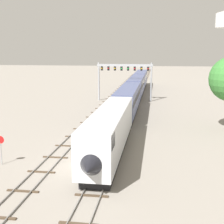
{
  "coord_description": "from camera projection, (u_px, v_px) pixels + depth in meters",
  "views": [
    {
      "loc": [
        6.67,
        -27.65,
        10.87
      ],
      "look_at": [
        1.0,
        12.0,
        3.0
      ],
      "focal_mm": 50.22,
      "sensor_mm": 36.0,
      "label": 1
    }
  ],
  "objects": [
    {
      "name": "passenger_train",
      "position": [
        133.0,
        92.0,
        63.26
      ],
      "size": [
        3.04,
        83.17,
        4.8
      ],
      "color": "silver",
      "rests_on": "ground"
    },
    {
      "name": "track_near",
      "position": [
        110.0,
        100.0,
        69.21
      ],
      "size": [
        2.6,
        160.0,
        0.16
      ],
      "color": "slate",
      "rests_on": "ground"
    },
    {
      "name": "signal_gantry",
      "position": [
        125.0,
        72.0,
        67.84
      ],
      "size": [
        12.1,
        0.49,
        8.36
      ],
      "color": "#999BA0",
      "rests_on": "ground"
    },
    {
      "name": "stop_sign",
      "position": [
        1.0,
        146.0,
        30.03
      ],
      "size": [
        0.76,
        0.08,
        2.88
      ],
      "color": "gray",
      "rests_on": "ground"
    },
    {
      "name": "track_main",
      "position": [
        140.0,
        90.0,
        87.88
      ],
      "size": [
        2.6,
        200.0,
        0.16
      ],
      "color": "slate",
      "rests_on": "ground"
    },
    {
      "name": "ground_plane",
      "position": [
        84.0,
        166.0,
        29.89
      ],
      "size": [
        400.0,
        400.0,
        0.0
      ],
      "primitive_type": "plane",
      "color": "gray"
    }
  ]
}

